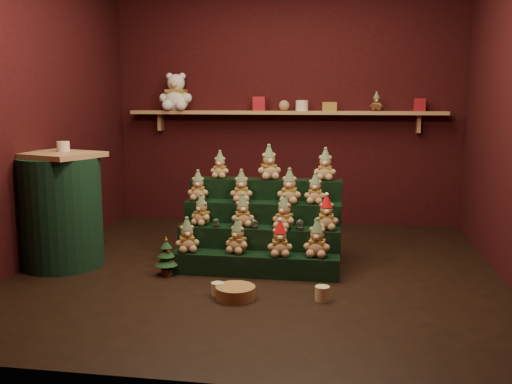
% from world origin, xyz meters
% --- Properties ---
extents(ground, '(4.00, 4.00, 0.00)m').
position_xyz_m(ground, '(0.00, 0.00, 0.00)').
color(ground, black).
rests_on(ground, ground).
extents(back_wall, '(4.00, 0.10, 2.80)m').
position_xyz_m(back_wall, '(0.00, 2.05, 1.40)').
color(back_wall, black).
rests_on(back_wall, ground).
extents(front_wall, '(4.00, 0.10, 2.80)m').
position_xyz_m(front_wall, '(0.00, -2.05, 1.40)').
color(front_wall, black).
rests_on(front_wall, ground).
extents(left_wall, '(0.10, 4.00, 2.80)m').
position_xyz_m(left_wall, '(-2.05, 0.00, 1.40)').
color(left_wall, black).
rests_on(left_wall, ground).
extents(back_shelf, '(3.60, 0.26, 0.24)m').
position_xyz_m(back_shelf, '(0.00, 1.87, 1.29)').
color(back_shelf, '#AB7D55').
rests_on(back_shelf, ground).
extents(riser_tier_front, '(1.40, 0.22, 0.18)m').
position_xyz_m(riser_tier_front, '(-0.01, -0.14, 0.09)').
color(riser_tier_front, black).
rests_on(riser_tier_front, ground).
extents(riser_tier_midfront, '(1.40, 0.22, 0.36)m').
position_xyz_m(riser_tier_midfront, '(-0.01, 0.08, 0.18)').
color(riser_tier_midfront, black).
rests_on(riser_tier_midfront, ground).
extents(riser_tier_midback, '(1.40, 0.22, 0.54)m').
position_xyz_m(riser_tier_midback, '(-0.01, 0.30, 0.27)').
color(riser_tier_midback, black).
rests_on(riser_tier_midback, ground).
extents(riser_tier_back, '(1.40, 0.22, 0.72)m').
position_xyz_m(riser_tier_back, '(-0.01, 0.52, 0.36)').
color(riser_tier_back, black).
rests_on(riser_tier_back, ground).
extents(teddy_0, '(0.26, 0.25, 0.28)m').
position_xyz_m(teddy_0, '(-0.59, -0.15, 0.32)').
color(teddy_0, tan).
rests_on(teddy_0, riser_tier_front).
extents(teddy_1, '(0.25, 0.24, 0.28)m').
position_xyz_m(teddy_1, '(-0.16, -0.12, 0.32)').
color(teddy_1, tan).
rests_on(teddy_1, riser_tier_front).
extents(teddy_2, '(0.23, 0.22, 0.29)m').
position_xyz_m(teddy_2, '(0.20, -0.16, 0.32)').
color(teddy_2, tan).
rests_on(teddy_2, riser_tier_front).
extents(teddy_3, '(0.23, 0.22, 0.31)m').
position_xyz_m(teddy_3, '(0.50, -0.13, 0.33)').
color(teddy_3, tan).
rests_on(teddy_3, riser_tier_front).
extents(teddy_4, '(0.24, 0.23, 0.26)m').
position_xyz_m(teddy_4, '(-0.53, 0.09, 0.49)').
color(teddy_4, tan).
rests_on(teddy_4, riser_tier_midfront).
extents(teddy_5, '(0.24, 0.23, 0.28)m').
position_xyz_m(teddy_5, '(-0.16, 0.09, 0.50)').
color(teddy_5, tan).
rests_on(teddy_5, riser_tier_midfront).
extents(teddy_6, '(0.26, 0.25, 0.28)m').
position_xyz_m(teddy_6, '(0.21, 0.06, 0.50)').
color(teddy_6, tan).
rests_on(teddy_6, riser_tier_midfront).
extents(teddy_7, '(0.22, 0.20, 0.29)m').
position_xyz_m(teddy_7, '(0.56, 0.08, 0.50)').
color(teddy_7, tan).
rests_on(teddy_7, riser_tier_midfront).
extents(teddy_8, '(0.21, 0.19, 0.26)m').
position_xyz_m(teddy_8, '(-0.61, 0.31, 0.67)').
color(teddy_8, tan).
rests_on(teddy_8, riser_tier_midback).
extents(teddy_9, '(0.22, 0.21, 0.28)m').
position_xyz_m(teddy_9, '(-0.21, 0.30, 0.68)').
color(teddy_9, tan).
rests_on(teddy_9, riser_tier_midback).
extents(teddy_10, '(0.23, 0.21, 0.30)m').
position_xyz_m(teddy_10, '(0.22, 0.29, 0.69)').
color(teddy_10, tan).
rests_on(teddy_10, riser_tier_midback).
extents(teddy_11, '(0.19, 0.17, 0.26)m').
position_xyz_m(teddy_11, '(0.45, 0.31, 0.67)').
color(teddy_11, tan).
rests_on(teddy_11, riser_tier_midback).
extents(teddy_12, '(0.19, 0.17, 0.25)m').
position_xyz_m(teddy_12, '(-0.45, 0.52, 0.84)').
color(teddy_12, tan).
rests_on(teddy_12, riser_tier_back).
extents(teddy_13, '(0.28, 0.27, 0.31)m').
position_xyz_m(teddy_13, '(0.01, 0.51, 0.87)').
color(teddy_13, tan).
rests_on(teddy_13, riser_tier_back).
extents(teddy_14, '(0.21, 0.19, 0.28)m').
position_xyz_m(teddy_14, '(0.53, 0.53, 0.86)').
color(teddy_14, tan).
rests_on(teddy_14, riser_tier_back).
extents(snow_globe_a, '(0.06, 0.06, 0.08)m').
position_xyz_m(snow_globe_a, '(-0.38, 0.02, 0.40)').
color(snow_globe_a, black).
rests_on(snow_globe_a, riser_tier_midfront).
extents(snow_globe_b, '(0.06, 0.06, 0.08)m').
position_xyz_m(snow_globe_b, '(-0.04, 0.02, 0.40)').
color(snow_globe_b, black).
rests_on(snow_globe_b, riser_tier_midfront).
extents(snow_globe_c, '(0.07, 0.07, 0.09)m').
position_xyz_m(snow_globe_c, '(0.34, 0.02, 0.41)').
color(snow_globe_c, black).
rests_on(snow_globe_c, riser_tier_midfront).
extents(side_table, '(0.80, 0.74, 1.00)m').
position_xyz_m(side_table, '(-1.73, -0.13, 0.49)').
color(side_table, '#AB7D55').
rests_on(side_table, ground).
extents(table_ornament, '(0.11, 0.11, 0.09)m').
position_xyz_m(table_ornament, '(-1.73, -0.03, 1.04)').
color(table_ornament, beige).
rests_on(table_ornament, side_table).
extents(mini_christmas_tree, '(0.19, 0.19, 0.33)m').
position_xyz_m(mini_christmas_tree, '(-0.74, -0.26, 0.16)').
color(mini_christmas_tree, '#433018').
rests_on(mini_christmas_tree, ground).
extents(mug_left, '(0.10, 0.10, 0.10)m').
position_xyz_m(mug_left, '(-0.21, -0.68, 0.05)').
color(mug_left, beige).
rests_on(mug_left, ground).
extents(mug_right, '(0.11, 0.11, 0.11)m').
position_xyz_m(mug_right, '(0.57, -0.67, 0.05)').
color(mug_right, beige).
rests_on(mug_right, ground).
extents(wicker_basket, '(0.30, 0.30, 0.09)m').
position_xyz_m(wicker_basket, '(-0.06, -0.73, 0.05)').
color(wicker_basket, olive).
rests_on(wicker_basket, ground).
extents(white_bear, '(0.40, 0.36, 0.54)m').
position_xyz_m(white_bear, '(-1.27, 1.84, 1.59)').
color(white_bear, white).
rests_on(white_bear, back_shelf).
extents(brown_bear, '(0.15, 0.14, 0.21)m').
position_xyz_m(brown_bear, '(1.03, 1.84, 1.42)').
color(brown_bear, '#4E2B1A').
rests_on(brown_bear, back_shelf).
extents(gift_tin_red_a, '(0.14, 0.14, 0.16)m').
position_xyz_m(gift_tin_red_a, '(-0.28, 1.85, 1.40)').
color(gift_tin_red_a, '#A91A26').
rests_on(gift_tin_red_a, back_shelf).
extents(gift_tin_cream, '(0.14, 0.14, 0.12)m').
position_xyz_m(gift_tin_cream, '(0.20, 1.85, 1.38)').
color(gift_tin_cream, beige).
rests_on(gift_tin_cream, back_shelf).
extents(gift_tin_red_b, '(0.12, 0.12, 0.14)m').
position_xyz_m(gift_tin_red_b, '(1.49, 1.85, 1.39)').
color(gift_tin_red_b, '#A91A26').
rests_on(gift_tin_red_b, back_shelf).
extents(shelf_plush_ball, '(0.12, 0.12, 0.12)m').
position_xyz_m(shelf_plush_ball, '(-0.00, 1.85, 1.38)').
color(shelf_plush_ball, tan).
rests_on(shelf_plush_ball, back_shelf).
extents(scarf_gift_box, '(0.16, 0.10, 0.10)m').
position_xyz_m(scarf_gift_box, '(0.51, 1.85, 1.37)').
color(scarf_gift_box, orange).
rests_on(scarf_gift_box, back_shelf).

